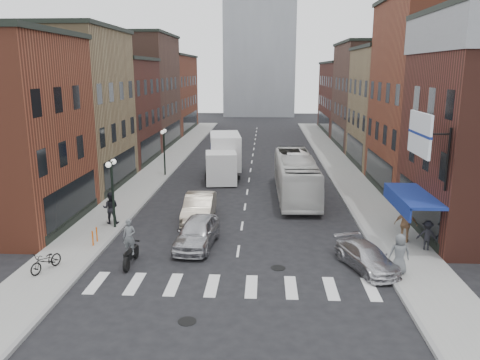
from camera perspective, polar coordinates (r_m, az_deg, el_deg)
name	(u,v)px	position (r m, az deg, el deg)	size (l,w,h in m)	color
ground	(237,259)	(23.43, -0.37, -9.58)	(160.00, 160.00, 0.00)	black
sidewalk_left	(163,166)	(45.54, -9.42, 1.67)	(3.00, 74.00, 0.15)	gray
sidewalk_right	(341,168)	(45.05, 12.21, 1.42)	(3.00, 74.00, 0.15)	gray
curb_left	(178,167)	(45.26, -7.56, 1.56)	(0.20, 74.00, 0.16)	gray
curb_right	(325,169)	(44.85, 10.31, 1.35)	(0.20, 74.00, 0.16)	gray
crosswalk_stripes	(233,286)	(20.70, -0.88, -12.80)	(12.00, 2.20, 0.01)	silver
bldg_left_mid_a	(54,109)	(39.22, -21.71, 8.04)	(10.30, 10.20, 12.30)	olive
bldg_left_mid_b	(100,111)	(48.54, -16.72, 8.06)	(10.30, 10.20, 10.30)	#4D241B
bldg_left_far_a	(130,91)	(58.90, -13.22, 10.55)	(10.30, 12.20, 13.30)	#4F3127
bldg_left_far_b	(157,93)	(72.49, -10.08, 10.35)	(10.30, 16.20, 11.30)	brown
bldg_right_mid_a	(452,97)	(38.14, 24.44, 9.18)	(10.30, 10.20, 14.30)	brown
bldg_right_mid_b	(410,107)	(47.69, 19.97, 8.35)	(10.30, 10.20, 11.30)	olive
bldg_right_far_a	(382,96)	(58.26, 16.92, 9.81)	(10.30, 12.20, 12.30)	#4F3127
bldg_right_far_b	(359,97)	(71.97, 14.25, 9.73)	(10.30, 16.20, 10.30)	#4D241B
awning_blue	(410,197)	(26.04, 19.99, -1.93)	(1.80, 5.00, 0.78)	navy
billboard_sign	(422,135)	(23.41, 21.26, 5.09)	(1.52, 3.00, 3.70)	black
streetlamp_near	(112,181)	(27.69, -15.33, -0.12)	(0.32, 1.22, 4.11)	black
streetlamp_far	(164,143)	(40.97, -9.25, 4.42)	(0.32, 1.22, 4.11)	black
bike_rack	(95,236)	(25.97, -17.28, -6.57)	(0.08, 0.68, 0.80)	#D8590C
box_truck	(224,157)	(40.49, -1.96, 2.86)	(3.18, 8.54, 3.61)	silver
motorcycle_rider	(130,244)	(22.93, -13.26, -7.58)	(0.66, 2.26, 2.31)	black
transit_bus	(296,176)	(34.32, 6.81, 0.46)	(2.59, 11.09, 3.09)	silver
sedan_left_near	(197,232)	(24.82, -5.26, -6.37)	(1.85, 4.59, 1.56)	#B0B0B5
sedan_left_far	(199,207)	(29.05, -4.99, -3.35)	(1.73, 4.95, 1.63)	#BAAD97
curb_car	(367,257)	(22.88, 15.17, -9.07)	(1.63, 4.01, 1.16)	#B4B3B8
parked_bicycle	(46,261)	(23.35, -22.56, -9.09)	(0.63, 1.79, 0.94)	black
ped_left_solo	(111,208)	(28.88, -15.50, -3.28)	(0.93, 0.54, 1.92)	black
ped_right_a	(427,235)	(25.71, 21.86, -6.27)	(1.00, 0.49, 1.55)	black
ped_right_b	(406,224)	(26.38, 19.55, -5.09)	(1.16, 0.58, 1.97)	#9A714E
ped_right_c	(400,254)	(22.37, 18.87, -8.50)	(0.90, 0.59, 1.85)	#54575B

